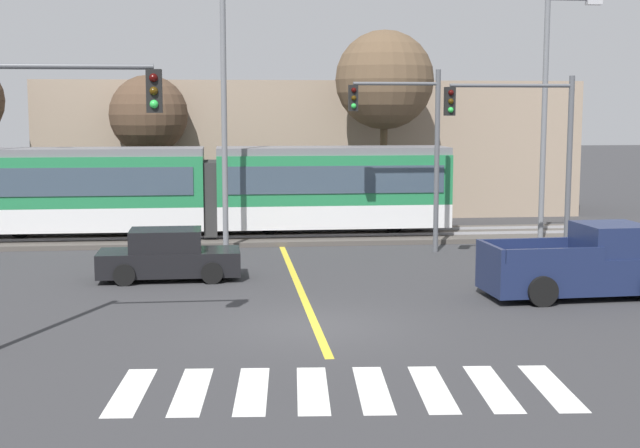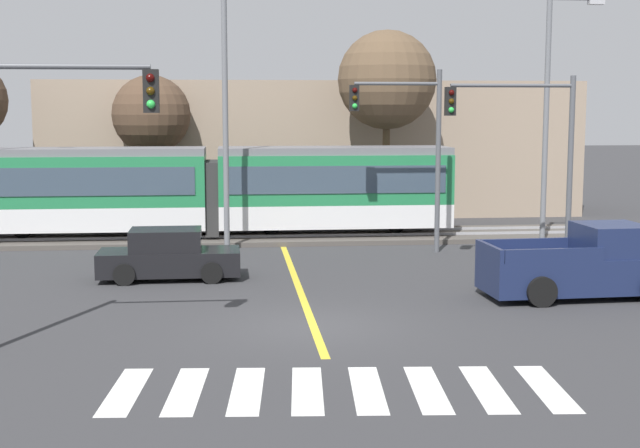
# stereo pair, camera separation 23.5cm
# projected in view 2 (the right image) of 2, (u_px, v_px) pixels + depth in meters

# --- Properties ---
(ground_plane) EXTENTS (200.00, 200.00, 0.00)m
(ground_plane) POSITION_uv_depth(u_px,v_px,m) (313.00, 326.00, 20.95)
(ground_plane) COLOR #333335
(track_bed) EXTENTS (120.00, 4.00, 0.18)m
(track_bed) POSITION_uv_depth(u_px,v_px,m) (280.00, 237.00, 34.95)
(track_bed) COLOR #4C4742
(track_bed) RESTS_ON ground
(rail_near) EXTENTS (120.00, 0.08, 0.10)m
(rail_near) POSITION_uv_depth(u_px,v_px,m) (281.00, 236.00, 34.23)
(rail_near) COLOR #939399
(rail_near) RESTS_ON track_bed
(rail_far) EXTENTS (120.00, 0.08, 0.10)m
(rail_far) POSITION_uv_depth(u_px,v_px,m) (279.00, 231.00, 35.65)
(rail_far) COLOR #939399
(rail_far) RESTS_ON track_bed
(light_rail_tram) EXTENTS (18.50, 2.64, 3.43)m
(light_rail_tram) POSITION_uv_depth(u_px,v_px,m) (212.00, 188.00, 34.44)
(light_rail_tram) COLOR silver
(light_rail_tram) RESTS_ON track_bed
(crosswalk_stripe_0) EXTENTS (0.77, 2.83, 0.01)m
(crosswalk_stripe_0) POSITION_uv_depth(u_px,v_px,m) (126.00, 391.00, 16.15)
(crosswalk_stripe_0) COLOR silver
(crosswalk_stripe_0) RESTS_ON ground
(crosswalk_stripe_1) EXTENTS (0.77, 2.83, 0.01)m
(crosswalk_stripe_1) POSITION_uv_depth(u_px,v_px,m) (186.00, 391.00, 16.17)
(crosswalk_stripe_1) COLOR silver
(crosswalk_stripe_1) RESTS_ON ground
(crosswalk_stripe_2) EXTENTS (0.77, 2.83, 0.01)m
(crosswalk_stripe_2) POSITION_uv_depth(u_px,v_px,m) (247.00, 390.00, 16.20)
(crosswalk_stripe_2) COLOR silver
(crosswalk_stripe_2) RESTS_ON ground
(crosswalk_stripe_3) EXTENTS (0.77, 2.83, 0.01)m
(crosswalk_stripe_3) POSITION_uv_depth(u_px,v_px,m) (307.00, 390.00, 16.22)
(crosswalk_stripe_3) COLOR silver
(crosswalk_stripe_3) RESTS_ON ground
(crosswalk_stripe_4) EXTENTS (0.77, 2.83, 0.01)m
(crosswalk_stripe_4) POSITION_uv_depth(u_px,v_px,m) (367.00, 389.00, 16.25)
(crosswalk_stripe_4) COLOR silver
(crosswalk_stripe_4) RESTS_ON ground
(crosswalk_stripe_5) EXTENTS (0.77, 2.83, 0.01)m
(crosswalk_stripe_5) POSITION_uv_depth(u_px,v_px,m) (427.00, 389.00, 16.27)
(crosswalk_stripe_5) COLOR silver
(crosswalk_stripe_5) RESTS_ON ground
(crosswalk_stripe_6) EXTENTS (0.77, 2.83, 0.01)m
(crosswalk_stripe_6) POSITION_uv_depth(u_px,v_px,m) (487.00, 388.00, 16.30)
(crosswalk_stripe_6) COLOR silver
(crosswalk_stripe_6) RESTS_ON ground
(crosswalk_stripe_7) EXTENTS (0.77, 2.83, 0.01)m
(crosswalk_stripe_7) POSITION_uv_depth(u_px,v_px,m) (547.00, 388.00, 16.33)
(crosswalk_stripe_7) COLOR silver
(crosswalk_stripe_7) RESTS_ON ground
(lane_centre_line) EXTENTS (0.20, 14.98, 0.01)m
(lane_centre_line) POSITION_uv_depth(u_px,v_px,m) (298.00, 287.00, 25.60)
(lane_centre_line) COLOR gold
(lane_centre_line) RESTS_ON ground
(sedan_crossing) EXTENTS (4.22, 1.96, 1.52)m
(sedan_crossing) POSITION_uv_depth(u_px,v_px,m) (169.00, 256.00, 26.71)
(sedan_crossing) COLOR black
(sedan_crossing) RESTS_ON ground
(pickup_truck) EXTENTS (5.49, 2.44, 1.98)m
(pickup_truck) POSITION_uv_depth(u_px,v_px,m) (587.00, 266.00, 24.16)
(pickup_truck) COLOR #192347
(pickup_truck) RESTS_ON ground
(traffic_light_near_left) EXTENTS (3.75, 0.38, 6.26)m
(traffic_light_near_left) POSITION_uv_depth(u_px,v_px,m) (42.00, 153.00, 18.51)
(traffic_light_near_left) COLOR #515459
(traffic_light_near_left) RESTS_ON ground
(traffic_light_far_right) EXTENTS (3.25, 0.38, 6.45)m
(traffic_light_far_right) POSITION_uv_depth(u_px,v_px,m) (410.00, 135.00, 31.18)
(traffic_light_far_right) COLOR #515459
(traffic_light_far_right) RESTS_ON ground
(traffic_light_mid_right) EXTENTS (4.25, 0.38, 6.14)m
(traffic_light_mid_right) POSITION_uv_depth(u_px,v_px,m) (528.00, 139.00, 28.54)
(traffic_light_mid_right) COLOR #515459
(traffic_light_mid_right) RESTS_ON ground
(street_lamp_centre) EXTENTS (2.09, 0.28, 9.81)m
(street_lamp_centre) POSITION_uv_depth(u_px,v_px,m) (230.00, 97.00, 31.19)
(street_lamp_centre) COLOR slate
(street_lamp_centre) RESTS_ON ground
(street_lamp_east) EXTENTS (2.10, 0.28, 9.22)m
(street_lamp_east) POSITION_uv_depth(u_px,v_px,m) (551.00, 106.00, 32.39)
(street_lamp_east) COLOR slate
(street_lamp_east) RESTS_ON ground
(bare_tree_west) EXTENTS (3.42, 3.42, 6.55)m
(bare_tree_west) POSITION_uv_depth(u_px,v_px,m) (151.00, 115.00, 38.75)
(bare_tree_west) COLOR brown
(bare_tree_west) RESTS_ON ground
(bare_tree_east) EXTENTS (4.25, 4.25, 8.44)m
(bare_tree_east) POSITION_uv_depth(u_px,v_px,m) (387.00, 80.00, 38.19)
(bare_tree_east) COLOR brown
(bare_tree_east) RESTS_ON ground
(building_backdrop_far) EXTENTS (25.28, 6.00, 6.37)m
(building_backdrop_far) POSITION_uv_depth(u_px,v_px,m) (311.00, 148.00, 43.57)
(building_backdrop_far) COLOR gray
(building_backdrop_far) RESTS_ON ground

